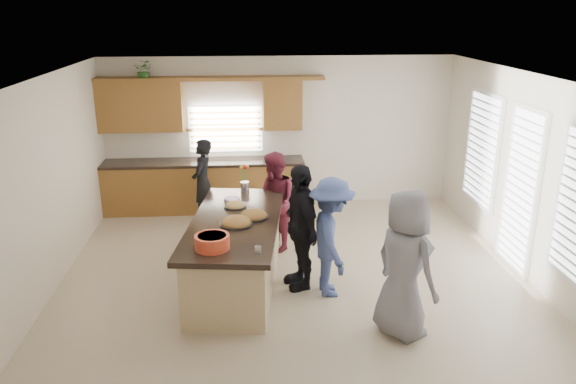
{
  "coord_description": "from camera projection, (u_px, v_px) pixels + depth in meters",
  "views": [
    {
      "loc": [
        -0.65,
        -7.35,
        3.65
      ],
      "look_at": [
        -0.06,
        0.16,
        1.15
      ],
      "focal_mm": 35.0,
      "sensor_mm": 36.0,
      "label": 1
    }
  ],
  "objects": [
    {
      "name": "platter_back",
      "position": [
        235.0,
        206.0,
        7.9
      ],
      "size": [
        0.32,
        0.32,
        0.13
      ],
      "color": "black",
      "rests_on": "island"
    },
    {
      "name": "back_cabinetry",
      "position": [
        201.0,
        162.0,
        10.34
      ],
      "size": [
        4.08,
        0.66,
        2.46
      ],
      "color": "brown",
      "rests_on": "ground"
    },
    {
      "name": "woman_right_back",
      "position": [
        331.0,
        237.0,
        7.27
      ],
      "size": [
        0.63,
        1.05,
        1.6
      ],
      "primitive_type": "imported",
      "rotation": [
        0.0,
        0.0,
        1.61
      ],
      "color": "#3A4A7F",
      "rests_on": "ground"
    },
    {
      "name": "room_shell",
      "position": [
        293.0,
        143.0,
        7.55
      ],
      "size": [
        6.52,
        6.02,
        2.81
      ],
      "color": "silver",
      "rests_on": "ground"
    },
    {
      "name": "platter_mid",
      "position": [
        254.0,
        216.0,
        7.52
      ],
      "size": [
        0.41,
        0.41,
        0.16
      ],
      "color": "black",
      "rests_on": "island"
    },
    {
      "name": "platter_front",
      "position": [
        236.0,
        223.0,
        7.27
      ],
      "size": [
        0.43,
        0.43,
        0.18
      ],
      "color": "black",
      "rests_on": "island"
    },
    {
      "name": "right_wall_glazing",
      "position": [
        523.0,
        180.0,
        7.84
      ],
      "size": [
        0.06,
        4.0,
        2.25
      ],
      "color": "white",
      "rests_on": "ground"
    },
    {
      "name": "salad_bowl",
      "position": [
        212.0,
        241.0,
        6.54
      ],
      "size": [
        0.41,
        0.41,
        0.17
      ],
      "color": "#E84A2A",
      "rests_on": "island"
    },
    {
      "name": "woman_left_front",
      "position": [
        301.0,
        227.0,
        7.46
      ],
      "size": [
        0.64,
        1.08,
        1.72
      ],
      "primitive_type": "imported",
      "rotation": [
        0.0,
        0.0,
        -1.34
      ],
      "color": "black",
      "rests_on": "ground"
    },
    {
      "name": "floor",
      "position": [
        293.0,
        270.0,
        8.15
      ],
      "size": [
        6.5,
        6.5,
        0.0
      ],
      "primitive_type": "plane",
      "color": "#BFA88E",
      "rests_on": "ground"
    },
    {
      "name": "woman_right_front",
      "position": [
        405.0,
        265.0,
        6.31
      ],
      "size": [
        0.91,
        1.02,
        1.76
      ],
      "primitive_type": "imported",
      "rotation": [
        0.0,
        0.0,
        2.08
      ],
      "color": "slate",
      "rests_on": "ground"
    },
    {
      "name": "plate_stack",
      "position": [
        232.0,
        199.0,
        8.17
      ],
      "size": [
        0.23,
        0.23,
        0.04
      ],
      "primitive_type": "cylinder",
      "color": "#A883BE",
      "rests_on": "island"
    },
    {
      "name": "flower_vase",
      "position": [
        245.0,
        178.0,
        8.53
      ],
      "size": [
        0.14,
        0.14,
        0.42
      ],
      "color": "silver",
      "rests_on": "island"
    },
    {
      "name": "woman_left_mid",
      "position": [
        275.0,
        202.0,
        8.64
      ],
      "size": [
        0.81,
        0.91,
        1.56
      ],
      "primitive_type": "imported",
      "rotation": [
        0.0,
        0.0,
        -1.22
      ],
      "color": "maroon",
      "rests_on": "ground"
    },
    {
      "name": "clear_cup",
      "position": [
        258.0,
        250.0,
        6.41
      ],
      "size": [
        0.08,
        0.08,
        0.09
      ],
      "primitive_type": "cylinder",
      "color": "white",
      "rests_on": "island"
    },
    {
      "name": "island",
      "position": [
        236.0,
        254.0,
        7.61
      ],
      "size": [
        1.48,
        2.82,
        0.95
      ],
      "rotation": [
        0.0,
        0.0,
        -0.13
      ],
      "color": "tan",
      "rests_on": "ground"
    },
    {
      "name": "potted_plant",
      "position": [
        144.0,
        70.0,
        9.83
      ],
      "size": [
        0.38,
        0.34,
        0.36
      ],
      "primitive_type": "imported",
      "rotation": [
        0.0,
        0.0,
        -0.2
      ],
      "color": "#367A31",
      "rests_on": "back_cabinetry"
    },
    {
      "name": "woman_left_back",
      "position": [
        203.0,
        182.0,
        9.68
      ],
      "size": [
        0.49,
        0.63,
        1.52
      ],
      "primitive_type": "imported",
      "rotation": [
        0.0,
        0.0,
        -1.82
      ],
      "color": "black",
      "rests_on": "ground"
    }
  ]
}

